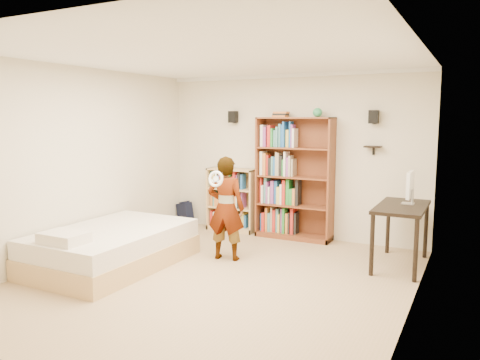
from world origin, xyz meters
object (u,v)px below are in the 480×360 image
object	(u,v)px
low_bookshelf	(232,200)
computer_desk	(401,236)
tall_bookshelf	(294,179)
person	(226,208)
daybed	(113,242)

from	to	relation	value
low_bookshelf	computer_desk	world-z (taller)	low_bookshelf
tall_bookshelf	person	xyz separation A→B (m)	(-0.44, -1.52, -0.27)
tall_bookshelf	daybed	size ratio (longest dim) A/B	0.92
tall_bookshelf	computer_desk	world-z (taller)	tall_bookshelf
tall_bookshelf	daybed	distance (m)	3.06
daybed	tall_bookshelf	bearing A→B (deg)	56.26
computer_desk	tall_bookshelf	bearing A→B (deg)	158.05
computer_desk	person	bearing A→B (deg)	-160.40
computer_desk	daybed	xyz separation A→B (m)	(-3.45, -1.76, -0.10)
tall_bookshelf	daybed	world-z (taller)	tall_bookshelf
tall_bookshelf	computer_desk	size ratio (longest dim) A/B	1.63
low_bookshelf	tall_bookshelf	bearing A→B (deg)	-0.91
person	computer_desk	bearing A→B (deg)	-170.72
tall_bookshelf	low_bookshelf	bearing A→B (deg)	179.09
tall_bookshelf	daybed	bearing A→B (deg)	-123.74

